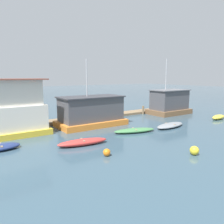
# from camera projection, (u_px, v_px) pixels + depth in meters

# --- Properties ---
(ground_plane) EXTENTS (200.00, 200.00, 0.00)m
(ground_plane) POSITION_uv_depth(u_px,v_px,m) (107.00, 123.00, 25.55)
(ground_plane) COLOR #385160
(dock_walkway) EXTENTS (33.80, 2.04, 0.30)m
(dock_walkway) POSITION_uv_depth(u_px,v_px,m) (93.00, 117.00, 28.18)
(dock_walkway) COLOR #846B4C
(dock_walkway) RESTS_ON ground_plane
(houseboat_yellow) EXTENTS (6.65, 3.27, 9.01)m
(houseboat_yellow) POSITION_uv_depth(u_px,v_px,m) (10.00, 111.00, 19.55)
(houseboat_yellow) COLOR gold
(houseboat_yellow) RESTS_ON ground_plane
(houseboat_orange) EXTENTS (7.37, 3.91, 7.17)m
(houseboat_orange) POSITION_uv_depth(u_px,v_px,m) (91.00, 112.00, 23.90)
(houseboat_orange) COLOR orange
(houseboat_orange) RESTS_ON ground_plane
(houseboat_brown) EXTENTS (5.92, 3.71, 7.75)m
(houseboat_brown) POSITION_uv_depth(u_px,v_px,m) (169.00, 102.00, 31.42)
(houseboat_brown) COLOR brown
(houseboat_brown) RESTS_ON ground_plane
(dinghy_navy) EXTENTS (2.68, 1.40, 0.44)m
(dinghy_navy) POSITION_uv_depth(u_px,v_px,m) (1.00, 147.00, 16.04)
(dinghy_navy) COLOR navy
(dinghy_navy) RESTS_ON ground_plane
(dinghy_red) EXTENTS (4.11, 1.60, 0.51)m
(dinghy_red) POSITION_uv_depth(u_px,v_px,m) (83.00, 142.00, 17.14)
(dinghy_red) COLOR red
(dinghy_red) RESTS_ON ground_plane
(dinghy_green) EXTENTS (4.33, 2.27, 0.41)m
(dinghy_green) POSITION_uv_depth(u_px,v_px,m) (135.00, 130.00, 21.05)
(dinghy_green) COLOR #47844C
(dinghy_green) RESTS_ON ground_plane
(dinghy_grey) EXTENTS (4.23, 1.97, 0.44)m
(dinghy_grey) POSITION_uv_depth(u_px,v_px,m) (170.00, 125.00, 23.18)
(dinghy_grey) COLOR gray
(dinghy_grey) RESTS_ON ground_plane
(dinghy_yellow) EXTENTS (2.93, 1.46, 0.54)m
(dinghy_yellow) POSITION_uv_depth(u_px,v_px,m) (218.00, 117.00, 27.63)
(dinghy_yellow) COLOR yellow
(dinghy_yellow) RESTS_ON ground_plane
(mooring_post_near_right) EXTENTS (0.31, 0.31, 1.20)m
(mooring_post_near_right) POSITION_uv_depth(u_px,v_px,m) (143.00, 110.00, 31.21)
(mooring_post_near_right) COLOR #846B4C
(mooring_post_near_right) RESTS_ON ground_plane
(buoy_orange) EXTENTS (0.51, 0.51, 0.51)m
(buoy_orange) POSITION_uv_depth(u_px,v_px,m) (107.00, 152.00, 14.82)
(buoy_orange) COLOR orange
(buoy_orange) RESTS_ON ground_plane
(buoy_yellow) EXTENTS (0.62, 0.62, 0.62)m
(buoy_yellow) POSITION_uv_depth(u_px,v_px,m) (194.00, 150.00, 15.03)
(buoy_yellow) COLOR yellow
(buoy_yellow) RESTS_ON ground_plane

